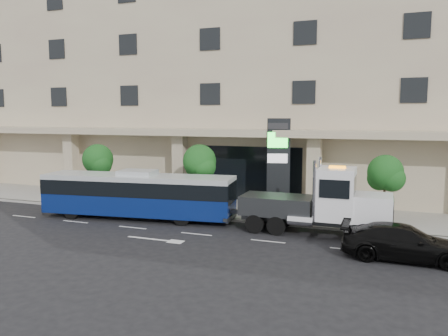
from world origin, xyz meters
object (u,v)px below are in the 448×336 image
object	(u,v)px
city_bus	(138,194)
signage_pylon	(278,163)
black_sedan	(404,242)
tow_truck	(321,204)

from	to	relation	value
city_bus	signage_pylon	world-z (taller)	signage_pylon
city_bus	black_sedan	xyz separation A→B (m)	(15.24, -2.76, -0.76)
city_bus	signage_pylon	distance (m)	9.39
city_bus	black_sedan	bearing A→B (deg)	-17.36
city_bus	tow_truck	xyz separation A→B (m)	(11.18, 0.22, 0.14)
black_sedan	signage_pylon	distance (m)	11.25
tow_truck	black_sedan	bearing A→B (deg)	-36.31
black_sedan	signage_pylon	world-z (taller)	signage_pylon
city_bus	black_sedan	size ratio (longest dim) A/B	2.26
city_bus	tow_truck	distance (m)	11.18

